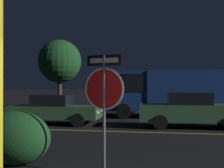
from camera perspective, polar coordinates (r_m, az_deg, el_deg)
The scene contains 7 objects.
road_center_stripe at distance 12.27m, azimuth 6.70°, elevation -8.77°, with size 43.21×0.12×0.01m, color gold.
stop_sign at distance 6.34m, azimuth -1.45°, elevation -1.20°, with size 0.84×0.20×2.44m.
hedge_bush_1 at distance 7.53m, azimuth -17.19°, elevation -9.38°, with size 1.64×1.06×1.25m, color #19421E.
passing_car_2 at distance 14.87m, azimuth -10.45°, elevation -4.61°, with size 4.35×1.94×1.38m.
passing_car_3 at distance 13.92m, azimuth 14.39°, elevation -4.64°, with size 4.66×2.02×1.52m.
delivery_truck at distance 17.94m, azimuth 8.58°, elevation -1.11°, with size 7.10×2.47×2.65m.
tree_1 at distance 24.76m, azimuth -9.54°, elevation 4.09°, with size 3.37×3.37×5.40m.
Camera 1 is at (0.79, -4.21, 1.81)m, focal length 50.00 mm.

